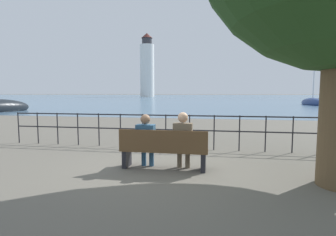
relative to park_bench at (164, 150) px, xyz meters
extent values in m
plane|color=#605B51|center=(0.00, 0.06, -0.44)|extent=(1000.00, 1000.00, 0.00)
cube|color=slate|center=(0.00, 161.87, -0.43)|extent=(600.00, 300.00, 0.01)
cube|color=brown|center=(0.00, 0.06, -0.01)|extent=(1.95, 0.45, 0.05)
cube|color=brown|center=(0.00, -0.14, 0.24)|extent=(1.95, 0.04, 0.45)
cube|color=black|center=(-0.88, 0.06, -0.24)|extent=(0.10, 0.41, 0.40)
cube|color=black|center=(0.88, 0.06, -0.24)|extent=(0.10, 0.41, 0.40)
cylinder|color=navy|center=(-0.51, 0.22, -0.21)|extent=(0.11, 0.11, 0.45)
cylinder|color=navy|center=(-0.33, 0.22, -0.21)|extent=(0.11, 0.11, 0.45)
cube|color=navy|center=(-0.42, 0.13, 0.06)|extent=(0.35, 0.26, 0.14)
cube|color=navy|center=(-0.42, 0.04, 0.28)|extent=(0.41, 0.24, 0.54)
sphere|color=#846047|center=(-0.42, 0.04, 0.68)|extent=(0.22, 0.22, 0.22)
cylinder|color=brown|center=(0.33, 0.22, -0.21)|extent=(0.11, 0.11, 0.45)
cylinder|color=brown|center=(0.51, 0.22, -0.21)|extent=(0.11, 0.11, 0.45)
cube|color=brown|center=(0.42, 0.13, 0.06)|extent=(0.35, 0.26, 0.14)
cube|color=brown|center=(0.42, 0.04, 0.31)|extent=(0.41, 0.24, 0.59)
sphere|color=tan|center=(0.42, 0.04, 0.73)|extent=(0.23, 0.23, 0.23)
cylinder|color=black|center=(-5.49, 2.23, 0.09)|extent=(0.04, 0.04, 1.05)
cylinder|color=black|center=(-4.76, 2.23, 0.09)|extent=(0.04, 0.04, 1.05)
cylinder|color=black|center=(-4.03, 2.23, 0.09)|extent=(0.04, 0.04, 1.05)
cylinder|color=black|center=(-3.29, 2.23, 0.09)|extent=(0.04, 0.04, 1.05)
cylinder|color=black|center=(-2.56, 2.23, 0.09)|extent=(0.04, 0.04, 1.05)
cylinder|color=black|center=(-1.83, 2.23, 0.09)|extent=(0.04, 0.04, 1.05)
cylinder|color=black|center=(-1.10, 2.23, 0.09)|extent=(0.04, 0.04, 1.05)
cylinder|color=black|center=(-0.37, 2.23, 0.09)|extent=(0.04, 0.04, 1.05)
cylinder|color=black|center=(0.37, 2.23, 0.09)|extent=(0.04, 0.04, 1.05)
cylinder|color=black|center=(1.10, 2.23, 0.09)|extent=(0.04, 0.04, 1.05)
cylinder|color=black|center=(1.83, 2.23, 0.09)|extent=(0.04, 0.04, 1.05)
cylinder|color=black|center=(2.56, 2.23, 0.09)|extent=(0.04, 0.04, 1.05)
cylinder|color=black|center=(3.29, 2.23, 0.09)|extent=(0.04, 0.04, 1.05)
cylinder|color=black|center=(4.03, 2.23, 0.09)|extent=(0.04, 0.04, 1.05)
cylinder|color=black|center=(0.00, 2.23, 0.58)|extent=(10.98, 0.04, 0.04)
cylinder|color=black|center=(0.00, 2.23, 0.14)|extent=(10.98, 0.04, 0.04)
ellipsoid|color=navy|center=(14.94, 34.96, -0.14)|extent=(2.14, 6.70, 1.48)
cylinder|color=silver|center=(14.94, 34.96, 3.45)|extent=(0.14, 0.14, 6.30)
ellipsoid|color=black|center=(18.90, 42.56, -0.19)|extent=(3.29, 7.38, 1.25)
cylinder|color=silver|center=(18.90, 42.56, 4.97)|extent=(0.14, 0.14, 9.57)
cylinder|color=white|center=(-29.48, 111.88, 11.37)|extent=(6.40, 6.40, 23.62)
cylinder|color=#2D2D33|center=(-29.48, 111.88, 24.62)|extent=(4.48, 4.48, 2.88)
cone|color=#4C1E19|center=(-29.48, 111.88, 27.21)|extent=(5.12, 5.12, 2.30)
camera|label=1|loc=(1.10, -5.61, 1.25)|focal=28.00mm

